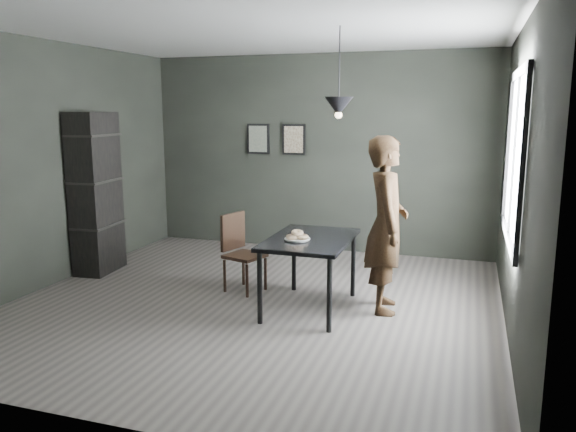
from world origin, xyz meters
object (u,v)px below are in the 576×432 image
(wood_chair, at_px, (239,247))
(white_plate, at_px, (297,240))
(pendant_lamp, at_px, (339,106))
(woman, at_px, (386,225))
(shelf_unit, at_px, (96,193))
(cafe_table, at_px, (310,245))

(wood_chair, bearing_deg, white_plate, -13.72)
(pendant_lamp, bearing_deg, woman, 14.40)
(white_plate, distance_m, woman, 0.91)
(wood_chair, height_order, pendant_lamp, pendant_lamp)
(wood_chair, relative_size, shelf_unit, 0.44)
(wood_chair, bearing_deg, woman, 12.65)
(white_plate, relative_size, pendant_lamp, 0.27)
(cafe_table, relative_size, white_plate, 5.22)
(pendant_lamp, bearing_deg, white_plate, -144.23)
(cafe_table, xyz_separation_m, white_plate, (-0.09, -0.14, 0.08))
(cafe_table, xyz_separation_m, wood_chair, (-0.93, 0.36, -0.17))
(woman, relative_size, shelf_unit, 0.89)
(shelf_unit, xyz_separation_m, pendant_lamp, (3.17, -0.42, 1.05))
(cafe_table, height_order, pendant_lamp, pendant_lamp)
(woman, bearing_deg, shelf_unit, 74.23)
(wood_chair, relative_size, pendant_lamp, 1.01)
(white_plate, bearing_deg, shelf_unit, 166.87)
(woman, height_order, wood_chair, woman)
(cafe_table, relative_size, shelf_unit, 0.60)
(white_plate, distance_m, wood_chair, 1.01)
(woman, distance_m, wood_chair, 1.71)
(cafe_table, height_order, white_plate, white_plate)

